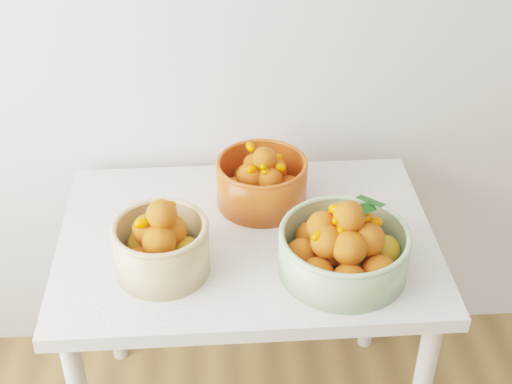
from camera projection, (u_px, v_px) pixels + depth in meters
table at (247, 262)px, 1.96m from camera, size 1.00×0.70×0.75m
bowl_cream at (161, 246)px, 1.74m from camera, size 0.30×0.30×0.20m
bowl_green at (344, 247)px, 1.75m from camera, size 0.39×0.39×0.21m
bowl_orange at (262, 181)px, 1.99m from camera, size 0.30×0.30×0.18m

